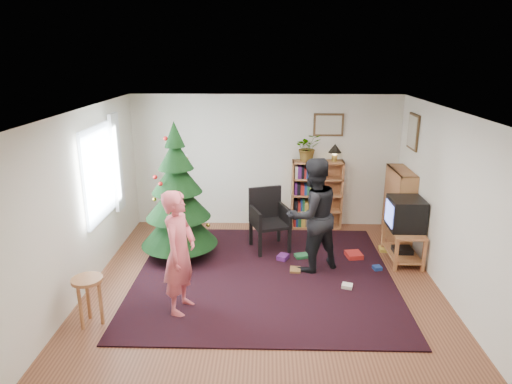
{
  "coord_description": "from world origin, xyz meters",
  "views": [
    {
      "loc": [
        0.04,
        -5.9,
        3.23
      ],
      "look_at": [
        -0.14,
        1.01,
        1.1
      ],
      "focal_mm": 32.0,
      "sensor_mm": 36.0,
      "label": 1
    }
  ],
  "objects_px": {
    "stool": "(88,289)",
    "table_lamp": "(335,149)",
    "bookshelf_back": "(317,194)",
    "person_standing": "(180,253)",
    "tv_stand": "(403,241)",
    "potted_plant": "(308,147)",
    "crt_tv": "(406,214)",
    "person_by_chair": "(312,215)",
    "picture_right": "(413,132)",
    "bookshelf_right": "(399,205)",
    "armchair": "(270,216)",
    "picture_back": "(328,125)",
    "christmas_tree": "(178,203)"
  },
  "relations": [
    {
      "from": "picture_right",
      "to": "table_lamp",
      "type": "bearing_deg",
      "value": 153.89
    },
    {
      "from": "christmas_tree",
      "to": "armchair",
      "type": "bearing_deg",
      "value": 16.16
    },
    {
      "from": "tv_stand",
      "to": "stool",
      "type": "bearing_deg",
      "value": -156.09
    },
    {
      "from": "potted_plant",
      "to": "crt_tv",
      "type": "bearing_deg",
      "value": -44.88
    },
    {
      "from": "bookshelf_back",
      "to": "person_standing",
      "type": "height_order",
      "value": "person_standing"
    },
    {
      "from": "picture_right",
      "to": "armchair",
      "type": "bearing_deg",
      "value": -170.8
    },
    {
      "from": "picture_right",
      "to": "bookshelf_right",
      "type": "bearing_deg",
      "value": -162.09
    },
    {
      "from": "person_standing",
      "to": "bookshelf_back",
      "type": "bearing_deg",
      "value": -21.36
    },
    {
      "from": "person_by_chair",
      "to": "table_lamp",
      "type": "xyz_separation_m",
      "value": [
        0.55,
        1.78,
        0.64
      ]
    },
    {
      "from": "stool",
      "to": "armchair",
      "type": "bearing_deg",
      "value": 47.22
    },
    {
      "from": "armchair",
      "to": "person_by_chair",
      "type": "xyz_separation_m",
      "value": [
        0.64,
        -0.81,
        0.31
      ]
    },
    {
      "from": "stool",
      "to": "table_lamp",
      "type": "distance_m",
      "value": 4.89
    },
    {
      "from": "tv_stand",
      "to": "potted_plant",
      "type": "height_order",
      "value": "potted_plant"
    },
    {
      "from": "person_by_chair",
      "to": "table_lamp",
      "type": "bearing_deg",
      "value": -135.08
    },
    {
      "from": "picture_back",
      "to": "crt_tv",
      "type": "xyz_separation_m",
      "value": [
        1.07,
        -1.58,
        -1.15
      ]
    },
    {
      "from": "picture_right",
      "to": "armchair",
      "type": "relative_size",
      "value": 0.57
    },
    {
      "from": "bookshelf_right",
      "to": "crt_tv",
      "type": "relative_size",
      "value": 2.3
    },
    {
      "from": "picture_back",
      "to": "table_lamp",
      "type": "xyz_separation_m",
      "value": [
        0.12,
        -0.14,
        -0.43
      ]
    },
    {
      "from": "tv_stand",
      "to": "crt_tv",
      "type": "distance_m",
      "value": 0.47
    },
    {
      "from": "bookshelf_back",
      "to": "picture_right",
      "type": "bearing_deg",
      "value": -21.42
    },
    {
      "from": "armchair",
      "to": "person_standing",
      "type": "height_order",
      "value": "person_standing"
    },
    {
      "from": "christmas_tree",
      "to": "bookshelf_right",
      "type": "relative_size",
      "value": 1.72
    },
    {
      "from": "person_by_chair",
      "to": "armchair",
      "type": "bearing_deg",
      "value": -79.66
    },
    {
      "from": "person_standing",
      "to": "armchair",
      "type": "bearing_deg",
      "value": -16.67
    },
    {
      "from": "bookshelf_right",
      "to": "potted_plant",
      "type": "xyz_separation_m",
      "value": [
        -1.57,
        0.63,
        0.89
      ]
    },
    {
      "from": "crt_tv",
      "to": "christmas_tree",
      "type": "bearing_deg",
      "value": 179.41
    },
    {
      "from": "picture_back",
      "to": "picture_right",
      "type": "xyz_separation_m",
      "value": [
        1.33,
        -0.73,
        0.0
      ]
    },
    {
      "from": "armchair",
      "to": "person_by_chair",
      "type": "relative_size",
      "value": 0.59
    },
    {
      "from": "picture_right",
      "to": "stool",
      "type": "distance_m",
      "value": 5.57
    },
    {
      "from": "picture_back",
      "to": "tv_stand",
      "type": "height_order",
      "value": "picture_back"
    },
    {
      "from": "christmas_tree",
      "to": "tv_stand",
      "type": "relative_size",
      "value": 2.58
    },
    {
      "from": "crt_tv",
      "to": "potted_plant",
      "type": "relative_size",
      "value": 1.11
    },
    {
      "from": "bookshelf_back",
      "to": "tv_stand",
      "type": "height_order",
      "value": "bookshelf_back"
    },
    {
      "from": "bookshelf_right",
      "to": "person_by_chair",
      "type": "height_order",
      "value": "person_by_chair"
    },
    {
      "from": "stool",
      "to": "potted_plant",
      "type": "distance_m",
      "value": 4.57
    },
    {
      "from": "picture_right",
      "to": "potted_plant",
      "type": "bearing_deg",
      "value": 160.9
    },
    {
      "from": "stool",
      "to": "crt_tv",
      "type": "bearing_deg",
      "value": 23.92
    },
    {
      "from": "table_lamp",
      "to": "person_by_chair",
      "type": "bearing_deg",
      "value": -107.18
    },
    {
      "from": "picture_back",
      "to": "crt_tv",
      "type": "relative_size",
      "value": 0.97
    },
    {
      "from": "picture_right",
      "to": "bookshelf_back",
      "type": "xyz_separation_m",
      "value": [
        -1.5,
        0.59,
        -1.29
      ]
    },
    {
      "from": "crt_tv",
      "to": "person_standing",
      "type": "bearing_deg",
      "value": -154.21
    },
    {
      "from": "stool",
      "to": "person_standing",
      "type": "height_order",
      "value": "person_standing"
    },
    {
      "from": "bookshelf_right",
      "to": "tv_stand",
      "type": "bearing_deg",
      "value": 171.54
    },
    {
      "from": "tv_stand",
      "to": "table_lamp",
      "type": "relative_size",
      "value": 2.66
    },
    {
      "from": "christmas_tree",
      "to": "potted_plant",
      "type": "height_order",
      "value": "christmas_tree"
    },
    {
      "from": "person_standing",
      "to": "table_lamp",
      "type": "bearing_deg",
      "value": -25.1
    },
    {
      "from": "potted_plant",
      "to": "armchair",
      "type": "bearing_deg",
      "value": -125.12
    },
    {
      "from": "tv_stand",
      "to": "potted_plant",
      "type": "distance_m",
      "value": 2.39
    },
    {
      "from": "bookshelf_right",
      "to": "stool",
      "type": "distance_m",
      "value": 5.24
    },
    {
      "from": "person_by_chair",
      "to": "potted_plant",
      "type": "distance_m",
      "value": 1.91
    }
  ]
}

